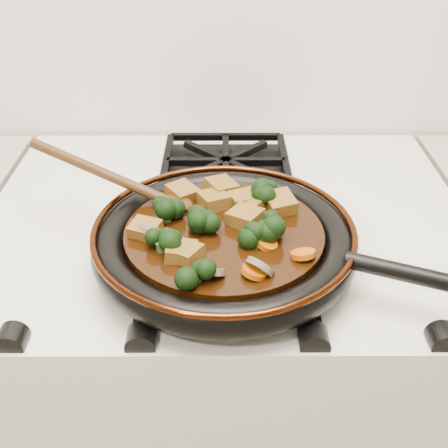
{
  "coord_description": "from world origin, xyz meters",
  "views": [
    {
      "loc": [
        -0.01,
        0.94,
        1.37
      ],
      "look_at": [
        -0.0,
        1.56,
        0.97
      ],
      "focal_mm": 45.0,
      "sensor_mm": 36.0,
      "label": 1
    }
  ],
  "objects": [
    {
      "name": "stove",
      "position": [
        0.0,
        1.69,
        0.45
      ],
      "size": [
        0.76,
        0.6,
        0.9
      ],
      "primitive_type": "cube",
      "color": "silver",
      "rests_on": "ground"
    },
    {
      "name": "burner_grate_front",
      "position": [
        0.0,
        1.55,
        0.91
      ],
      "size": [
        0.23,
        0.23,
        0.03
      ],
      "primitive_type": null,
      "color": "black",
      "rests_on": "stove"
    },
    {
      "name": "burner_grate_back",
      "position": [
        0.0,
        1.83,
        0.91
      ],
      "size": [
        0.23,
        0.23,
        0.03
      ],
      "primitive_type": null,
      "color": "black",
      "rests_on": "stove"
    },
    {
      "name": "skillet",
      "position": [
        -0.0,
        1.56,
        0.94
      ],
      "size": [
        0.46,
        0.35,
        0.05
      ],
      "rotation": [
        0.0,
        0.0,
        -0.39
      ],
      "color": "black",
      "rests_on": "burner_grate_front"
    },
    {
      "name": "braising_sauce",
      "position": [
        -0.0,
        1.56,
        0.95
      ],
      "size": [
        0.26,
        0.26,
        0.02
      ],
      "primitive_type": "cylinder",
      "color": "black",
      "rests_on": "skillet"
    },
    {
      "name": "tofu_cube_0",
      "position": [
        -0.02,
        1.62,
        0.97
      ],
      "size": [
        0.05,
        0.05,
        0.03
      ],
      "primitive_type": "cube",
      "rotation": [
        -0.08,
        0.04,
        0.46
      ],
      "color": "brown",
      "rests_on": "braising_sauce"
    },
    {
      "name": "tofu_cube_1",
      "position": [
        -0.11,
        1.55,
        0.97
      ],
      "size": [
        0.05,
        0.05,
        0.02
      ],
      "primitive_type": "cube",
      "rotation": [
        -0.1,
        -0.0,
        2.77
      ],
      "color": "brown",
      "rests_on": "braising_sauce"
    },
    {
      "name": "tofu_cube_2",
      "position": [
        -0.06,
        1.5,
        0.97
      ],
      "size": [
        0.04,
        0.04,
        0.02
      ],
      "primitive_type": "cube",
      "rotation": [
        0.11,
        0.02,
        1.55
      ],
      "color": "brown",
      "rests_on": "braising_sauce"
    },
    {
      "name": "tofu_cube_3",
      "position": [
        0.07,
        1.61,
        0.97
      ],
      "size": [
        0.05,
        0.05,
        0.03
      ],
      "primitive_type": "cube",
      "rotation": [
        -0.07,
        -0.08,
        1.85
      ],
      "color": "brown",
      "rests_on": "braising_sauce"
    },
    {
      "name": "tofu_cube_4",
      "position": [
        -0.01,
        1.66,
        0.97
      ],
      "size": [
        0.06,
        0.05,
        0.03
      ],
      "primitive_type": "cube",
      "rotation": [
        0.1,
        0.12,
        0.59
      ],
      "color": "brown",
      "rests_on": "braising_sauce"
    },
    {
      "name": "tofu_cube_5",
      "position": [
        0.02,
        1.57,
        0.97
      ],
      "size": [
        0.06,
        0.06,
        0.03
      ],
      "primitive_type": "cube",
      "rotation": [
        0.02,
        0.06,
        2.55
      ],
      "color": "brown",
      "rests_on": "braising_sauce"
    },
    {
      "name": "tofu_cube_6",
      "position": [
        0.04,
        1.62,
        0.97
      ],
      "size": [
        0.05,
        0.05,
        0.03
      ],
      "primitive_type": "cube",
      "rotation": [
        -0.11,
        0.05,
        2.38
      ],
      "color": "brown",
      "rests_on": "braising_sauce"
    },
    {
      "name": "tofu_cube_7",
      "position": [
        0.02,
        1.62,
        0.97
      ],
      "size": [
        0.05,
        0.05,
        0.02
      ],
      "primitive_type": "cube",
      "rotation": [
        -0.0,
        0.03,
        1.96
      ],
      "color": "brown",
      "rests_on": "braising_sauce"
    },
    {
      "name": "tofu_cube_8",
      "position": [
        -0.05,
        1.5,
        0.97
      ],
      "size": [
        0.05,
        0.05,
        0.02
      ],
      "primitive_type": "cube",
      "rotation": [
        -0.03,
        0.1,
        2.53
      ],
      "color": "brown",
      "rests_on": "braising_sauce"
    },
    {
      "name": "tofu_cube_9",
      "position": [
        -0.06,
        1.64,
        0.97
      ],
      "size": [
        0.06,
        0.05,
        0.03
      ],
      "primitive_type": "cube",
      "rotation": [
        0.05,
        -0.11,
        2.28
      ],
      "color": "brown",
      "rests_on": "braising_sauce"
    },
    {
      "name": "broccoli_floret_0",
      "position": [
        0.05,
        1.54,
        0.97
      ],
      "size": [
        0.09,
        0.08,
        0.07
      ],
      "primitive_type": null,
      "rotation": [
        -0.24,
        -0.04,
        2.0
      ],
      "color": "black",
      "rests_on": "braising_sauce"
    },
    {
      "name": "broccoli_floret_1",
      "position": [
        0.05,
        1.63,
        0.97
      ],
      "size": [
        0.09,
        0.08,
        0.07
      ],
      "primitive_type": null,
      "rotation": [
        -0.22,
        -0.09,
        1.2
      ],
      "color": "black",
      "rests_on": "braising_sauce"
    },
    {
      "name": "broccoli_floret_2",
      "position": [
        -0.08,
        1.58,
        0.97
      ],
      "size": [
        0.08,
        0.08,
        0.07
      ],
      "primitive_type": null,
      "rotation": [
        0.16,
        -0.02,
        2.72
      ],
      "color": "black",
      "rests_on": "braising_sauce"
    },
    {
      "name": "broccoli_floret_3",
      "position": [
        -0.03,
        1.56,
        0.97
      ],
      "size": [
        0.08,
        0.08,
        0.07
      ],
      "primitive_type": null,
      "rotation": [
        -0.16,
        0.06,
        1.27
      ],
      "color": "black",
      "rests_on": "braising_sauce"
    },
    {
      "name": "broccoli_floret_4",
      "position": [
        0.04,
        1.52,
        0.97
      ],
      "size": [
        0.07,
        0.07,
        0.06
      ],
      "primitive_type": null,
      "rotation": [
        0.04,
        -0.17,
        0.16
      ],
      "color": "black",
      "rests_on": "braising_sauce"
    },
    {
      "name": "broccoli_floret_5",
      "position": [
        -0.08,
        1.51,
        0.97
      ],
      "size": [
        0.09,
        0.08,
        0.06
      ],
      "primitive_type": null,
      "rotation": [
        -0.07,
        0.05,
        2.35
      ],
      "color": "black",
      "rests_on": "braising_sauce"
    },
    {
      "name": "broccoli_floret_6",
      "position": [
        -0.04,
        1.45,
        0.97
      ],
      "size": [
        0.08,
        0.09,
        0.07
      ],
      "primitive_type": null,
      "rotation": [
        -0.14,
        -0.21,
        2.6
      ],
      "color": "black",
      "rests_on": "braising_sauce"
    },
    {
      "name": "carrot_coin_0",
      "position": [
        -0.01,
        1.65,
        0.96
      ],
      "size": [
        0.03,
        0.03,
        0.01
      ],
      "primitive_type": "cylinder",
      "rotation": [
        -0.06,
        0.02,
        0.0
      ],
      "color": "#BB4B05",
      "rests_on": "braising_sauce"
    },
    {
      "name": "carrot_coin_1",
      "position": [
        0.03,
        1.46,
        0.96
      ],
      "size": [
        0.03,
        0.03,
        0.02
      ],
      "primitive_type": "cylinder",
      "rotation": [
        -0.14,
        0.29,
        0.0
      ],
      "color": "#BB4B05",
      "rests_on": "braising_sauce"
    },
    {
      "name": "carrot_coin_2",
      "position": [
        0.09,
        1.5,
        0.96
      ],
      "size": [
        0.03,
        0.03,
        0.02
      ],
      "primitive_type": "cylinder",
      "rotation": [
        -0.29,
        -0.15,
        0.0
      ],
      "color": "#BB4B05",
      "rests_on": "braising_sauce"
    },
    {
      "name": "carrot_coin_3",
      "position": [
        0.03,
        1.64,
        0.96
      ],
      "size": [
        0.03,
        0.03,
        0.01
      ],
      "primitive_type": "cylinder",
      "rotation": [
        0.07,
        -0.14,
        0.0
      ],
      "color": "#BB4B05",
      "rests_on": "braising_sauce"
    },
    {
      "name": "carrot_coin_4",
      "position": [
        0.05,
        1.52,
        0.96
      ],
      "size": [
        0.03,
        0.03,
        0.02
      ],
      "primitive_type": "cylinder",
      "rotation": [
        0.15,
        0.35,
        0.0
      ],
      "color": "#BB4B05",
      "rests_on": "braising_sauce"
    },
    {
      "name": "carrot_coin_5",
      "position": [
        0.04,
        1.59,
        0.96
      ],
      "size": [
        0.03,
        0.03,
        0.02
      ],
      "primitive_type": "cylinder",
      "rotation": [
        0.2,
        -0.12,
        0.0
      ],
      "color": "#BB4B05",
      "rests_on": "braising_sauce"
    },
    {
      "name": "mushroom_slice_0",
      "position": [
        -0.1,
        1.55,
        0.97
      ],
      "size": [
        0.05,
        0.05,
        0.02
      ],
      "primitive_type": "cylinder",
      "rotation": [
        0.48,
        0.0,
        0.64
      ],
      "color": "brown",
      "rests_on": "braising_sauce"
    },
    {
      "name": "mushroom_slice_1",
      "position": [
        -0.02,
        1.46,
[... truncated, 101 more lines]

